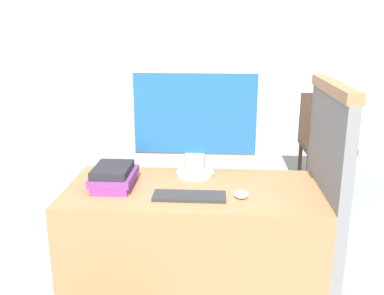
% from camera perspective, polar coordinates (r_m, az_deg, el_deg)
% --- Properties ---
extents(wall_back, '(12.00, 0.06, 2.80)m').
position_cam_1_polar(wall_back, '(7.61, 2.89, 15.19)').
color(wall_back, silver).
rests_on(wall_back, ground_plane).
extents(desk, '(1.22, 0.59, 0.76)m').
position_cam_1_polar(desk, '(2.24, 0.09, -14.51)').
color(desk, '#9E7047').
rests_on(desk, ground_plane).
extents(carrel_divider, '(0.07, 0.65, 1.27)m').
position_cam_1_polar(carrel_divider, '(2.20, 17.10, -8.08)').
color(carrel_divider, slate).
rests_on(carrel_divider, ground_plane).
extents(monitor, '(0.64, 0.20, 0.54)m').
position_cam_1_polar(monitor, '(2.16, 0.33, 3.35)').
color(monitor, '#B7B7BC').
rests_on(monitor, desk).
extents(keyboard, '(0.33, 0.12, 0.02)m').
position_cam_1_polar(keyboard, '(1.95, -0.35, -6.51)').
color(keyboard, '#2D2D2D').
rests_on(keyboard, desk).
extents(mouse, '(0.07, 0.08, 0.03)m').
position_cam_1_polar(mouse, '(1.97, 6.57, -6.20)').
color(mouse, white).
rests_on(mouse, desk).
extents(book_stack, '(0.20, 0.27, 0.11)m').
position_cam_1_polar(book_stack, '(2.10, -10.40, -3.84)').
color(book_stack, '#7A3384').
rests_on(book_stack, desk).
extents(far_chair, '(0.44, 0.44, 0.90)m').
position_cam_1_polar(far_chair, '(4.15, 17.30, 1.42)').
color(far_chair, '#38281E').
rests_on(far_chair, ground_plane).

